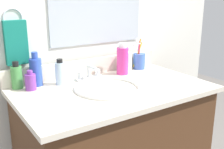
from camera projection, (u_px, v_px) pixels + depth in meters
name	position (u px, v px, depth m)	size (l,w,h in m)	color
countertop	(114.00, 90.00, 1.40)	(0.96, 0.59, 0.02)	beige
backsplash	(87.00, 67.00, 1.61)	(0.96, 0.02, 0.09)	beige
back_wall	(83.00, 104.00, 1.73)	(2.06, 0.04, 1.30)	silver
towel_ring	(13.00, 18.00, 1.36)	(0.10, 0.10, 0.01)	silver
hand_towel	(16.00, 43.00, 1.38)	(0.11, 0.04, 0.22)	#147260
sink_basin	(109.00, 95.00, 1.38)	(0.34, 0.34, 0.11)	white
faucet	(90.00, 74.00, 1.52)	(0.16, 0.10, 0.08)	silver
bottle_cream_purple	(31.00, 82.00, 1.35)	(0.05, 0.05, 0.10)	#7A3899
bottle_soap_pink	(122.00, 60.00, 1.61)	(0.07, 0.07, 0.18)	#D8338C
bottle_gel_clear	(60.00, 73.00, 1.43)	(0.05, 0.05, 0.13)	silver
bottle_toner_green	(17.00, 77.00, 1.37)	(0.05, 0.05, 0.14)	#4C9E4C
bottle_shampoo_blue	(36.00, 71.00, 1.41)	(0.06, 0.06, 0.18)	#2D4CB2
bottle_lotion_white	(126.00, 60.00, 1.69)	(0.07, 0.07, 0.14)	white
cup_blue_plastic	(139.00, 60.00, 1.74)	(0.08, 0.08, 0.19)	#3F66B7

